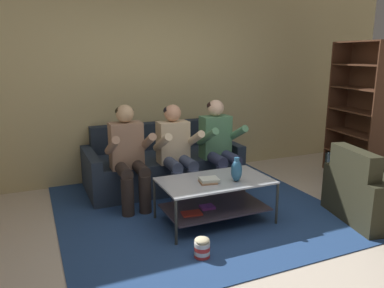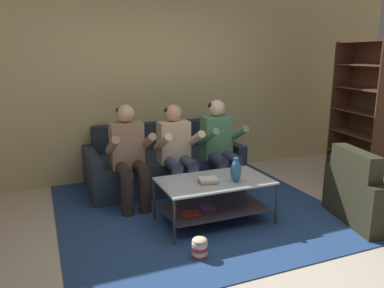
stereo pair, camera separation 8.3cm
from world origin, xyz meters
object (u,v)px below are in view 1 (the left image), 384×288
Objects in this scene: bookshelf at (358,123)px; vase at (237,170)px; person_seated_middle at (176,149)px; coffee_table at (214,194)px; armchair at (378,196)px; couch at (162,165)px; person_seated_left at (129,153)px; popcorn_tub at (202,248)px; book_stack at (209,180)px; person_seated_right at (219,143)px.

vase is at bearing -163.31° from bookshelf.
person_seated_middle is 2.78m from bookshelf.
coffee_table is 1.79m from armchair.
couch is 0.67m from person_seated_middle.
couch reaches higher than vase.
person_seated_left is 1.12m from coffee_table.
person_seated_left is 2.81m from armchair.
bookshelf is (3.36, -0.19, 0.14)m from person_seated_left.
coffee_table is 0.79m from popcorn_tub.
armchair is at bearing -18.96° from book_stack.
popcorn_tub is (0.28, -1.41, -0.56)m from person_seated_left.
coffee_table is at bearing 145.61° from vase.
book_stack is at bearing -153.16° from coffee_table.
couch is at bearing 131.73° from armchair.
person_seated_left is 1.02× the size of person_seated_middle.
person_seated_middle is (0.59, -0.00, -0.01)m from person_seated_left.
bookshelf reaches higher than person_seated_middle.
couch is 1.05× the size of bookshelf.
vase is (0.19, -0.13, 0.28)m from coffee_table.
person_seated_middle is at bearing 108.67° from vase.
person_seated_middle is (-0.00, -0.56, 0.37)m from couch.
couch is 7.92× the size of vase.
person_seated_right reaches higher than book_stack.
bookshelf is at bearing -15.11° from couch.
vase is 0.31m from book_stack.
person_seated_middle is 0.59m from person_seated_right.
armchair is (1.76, -0.60, -0.23)m from book_stack.
popcorn_tub is at bearing -102.46° from person_seated_middle.
popcorn_tub is (-2.10, 0.03, -0.17)m from armchair.
person_seated_left is (-0.59, -0.56, 0.38)m from couch.
person_seated_left reaches higher than popcorn_tub.
book_stack reaches higher than popcorn_tub.
person_seated_left is 5.38× the size of book_stack.
armchair reaches higher than vase.
person_seated_left is 1.29m from vase.
book_stack is at bearing -53.50° from person_seated_left.
couch is 1.70× the size of person_seated_left.
person_seated_right is at bearing 0.00° from person_seated_left.
person_seated_middle is at bearing 141.14° from armchair.
vase is 0.24× the size of armchair.
armchair is (2.38, -1.44, -0.39)m from person_seated_left.
popcorn_tub is at bearing -98.96° from couch.
person_seated_left is at bearing 179.74° from person_seated_middle.
person_seated_right is at bearing 129.68° from armchair.
coffee_table is at bearing -48.03° from person_seated_left.
bookshelf is at bearing 52.15° from armchair.
armchair reaches higher than popcorn_tub.
person_seated_left is at bearing 101.20° from popcorn_tub.
armchair is at bearing -50.32° from person_seated_right.
bookshelf reaches higher than coffee_table.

